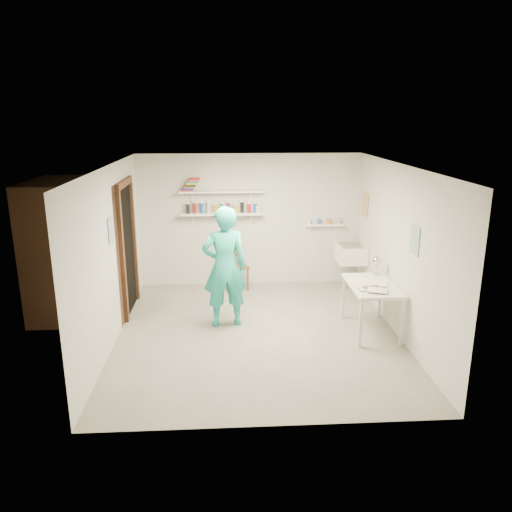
{
  "coord_description": "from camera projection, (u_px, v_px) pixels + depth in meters",
  "views": [
    {
      "loc": [
        -0.44,
        -6.63,
        3.05
      ],
      "look_at": [
        0.0,
        0.4,
        1.05
      ],
      "focal_mm": 35.0,
      "sensor_mm": 36.0,
      "label": 1
    }
  ],
  "objects": [
    {
      "name": "ledge_shelf",
      "position": [
        324.0,
        225.0,
        9.09
      ],
      "size": [
        0.7,
        0.14,
        0.03
      ],
      "primitive_type": "cube",
      "color": "white",
      "rests_on": "wall_back"
    },
    {
      "name": "doorway_recess",
      "position": [
        127.0,
        250.0,
        7.84
      ],
      "size": [
        0.02,
        0.9,
        2.0
      ],
      "primitive_type": "cube",
      "color": "black",
      "rests_on": "wall_left"
    },
    {
      "name": "corridor_box",
      "position": [
        81.0,
        248.0,
        7.79
      ],
      "size": [
        1.4,
        1.5,
        2.1
      ],
      "primitive_type": "cube",
      "color": "brown",
      "rests_on": "ground"
    },
    {
      "name": "floor",
      "position": [
        258.0,
        334.0,
        7.23
      ],
      "size": [
        4.0,
        4.5,
        0.02
      ],
      "primitive_type": "cube",
      "color": "slate",
      "rests_on": "ground"
    },
    {
      "name": "spray_cans",
      "position": [
        222.0,
        208.0,
        8.85
      ],
      "size": [
        1.34,
        0.06,
        0.17
      ],
      "color": "black",
      "rests_on": "shelf_lower"
    },
    {
      "name": "shelf_upper",
      "position": [
        222.0,
        191.0,
        8.77
      ],
      "size": [
        1.5,
        0.22,
        0.03
      ],
      "primitive_type": "cube",
      "color": "white",
      "rests_on": "wall_back"
    },
    {
      "name": "wall_right",
      "position": [
        400.0,
        251.0,
        7.02
      ],
      "size": [
        0.02,
        4.5,
        2.4
      ],
      "primitive_type": "cube",
      "color": "silver",
      "rests_on": "ground"
    },
    {
      "name": "wall_clock",
      "position": [
        227.0,
        243.0,
        7.42
      ],
      "size": [
        0.33,
        0.09,
        0.33
      ],
      "primitive_type": "cylinder",
      "rotation": [
        1.57,
        0.0,
        0.17
      ],
      "color": "#CBC08A",
      "rests_on": "man"
    },
    {
      "name": "wooden_chair",
      "position": [
        235.0,
        267.0,
        8.93
      ],
      "size": [
        0.51,
        0.5,
        0.85
      ],
      "primitive_type": "cube",
      "rotation": [
        0.0,
        0.0,
        0.4
      ],
      "color": "brown",
      "rests_on": "ground"
    },
    {
      "name": "door_jamb_far",
      "position": [
        134.0,
        242.0,
        8.33
      ],
      "size": [
        0.06,
        0.1,
        2.0
      ],
      "primitive_type": "cube",
      "color": "brown",
      "rests_on": "ground"
    },
    {
      "name": "wall_back",
      "position": [
        250.0,
        220.0,
        9.07
      ],
      "size": [
        4.0,
        0.02,
        2.4
      ],
      "primitive_type": "cube",
      "color": "silver",
      "rests_on": "ground"
    },
    {
      "name": "desk_lamp",
      "position": [
        377.0,
        261.0,
        7.46
      ],
      "size": [
        0.14,
        0.14,
        0.14
      ],
      "primitive_type": "sphere",
      "color": "silver",
      "rests_on": "work_table"
    },
    {
      "name": "book_stack",
      "position": [
        191.0,
        185.0,
        8.7
      ],
      "size": [
        0.32,
        0.14,
        0.22
      ],
      "color": "red",
      "rests_on": "shelf_upper"
    },
    {
      "name": "wall_left",
      "position": [
        111.0,
        256.0,
        6.78
      ],
      "size": [
        0.02,
        4.5,
        2.4
      ],
      "primitive_type": "cube",
      "color": "silver",
      "rests_on": "ground"
    },
    {
      "name": "poster_right_b",
      "position": [
        415.0,
        240.0,
        6.41
      ],
      "size": [
        0.01,
        0.3,
        0.38
      ],
      "primitive_type": "cube",
      "color": "#3F724C",
      "rests_on": "wall_right"
    },
    {
      "name": "ceiling",
      "position": [
        258.0,
        165.0,
        6.57
      ],
      "size": [
        4.0,
        4.5,
        0.02
      ],
      "primitive_type": "cube",
      "color": "silver",
      "rests_on": "wall_back"
    },
    {
      "name": "poster_left",
      "position": [
        111.0,
        230.0,
        6.73
      ],
      "size": [
        0.01,
        0.28,
        0.36
      ],
      "primitive_type": "cube",
      "color": "#334C7F",
      "rests_on": "wall_left"
    },
    {
      "name": "door_jamb_near",
      "position": [
        122.0,
        259.0,
        7.37
      ],
      "size": [
        0.06,
        0.1,
        2.0
      ],
      "primitive_type": "cube",
      "color": "brown",
      "rests_on": "ground"
    },
    {
      "name": "papers",
      "position": [
        373.0,
        283.0,
        7.09
      ],
      "size": [
        0.3,
        0.22,
        0.03
      ],
      "color": "silver",
      "rests_on": "work_table"
    },
    {
      "name": "shelf_lower",
      "position": [
        222.0,
        214.0,
        8.87
      ],
      "size": [
        1.5,
        0.22,
        0.03
      ],
      "primitive_type": "cube",
      "color": "white",
      "rests_on": "wall_back"
    },
    {
      "name": "wall_front",
      "position": [
        273.0,
        317.0,
        4.73
      ],
      "size": [
        4.0,
        0.02,
        2.4
      ],
      "primitive_type": "cube",
      "color": "silver",
      "rests_on": "ground"
    },
    {
      "name": "ledge_pots",
      "position": [
        324.0,
        221.0,
        9.07
      ],
      "size": [
        0.48,
        0.07,
        0.09
      ],
      "color": "silver",
      "rests_on": "ledge_shelf"
    },
    {
      "name": "work_table",
      "position": [
        371.0,
        308.0,
        7.19
      ],
      "size": [
        0.65,
        1.09,
        0.72
      ],
      "primitive_type": "cube",
      "color": "silver",
      "rests_on": "ground"
    },
    {
      "name": "man",
      "position": [
        225.0,
        267.0,
        7.29
      ],
      "size": [
        0.72,
        0.54,
        1.81
      ],
      "primitive_type": "imported",
      "rotation": [
        0.0,
        0.0,
        3.31
      ],
      "color": "#23B3A5",
      "rests_on": "ground"
    },
    {
      "name": "poster_right_a",
      "position": [
        365.0,
        204.0,
        8.65
      ],
      "size": [
        0.01,
        0.34,
        0.42
      ],
      "primitive_type": "cube",
      "color": "#995933",
      "rests_on": "wall_right"
    },
    {
      "name": "door_lintel",
      "position": [
        124.0,
        183.0,
        7.56
      ],
      "size": [
        0.06,
        1.05,
        0.1
      ],
      "primitive_type": "cube",
      "color": "brown",
      "rests_on": "wall_left"
    },
    {
      "name": "belfast_sink",
      "position": [
        351.0,
        253.0,
        8.77
      ],
      "size": [
        0.48,
        0.6,
        0.3
      ],
      "primitive_type": "cube",
      "color": "white",
      "rests_on": "wall_right"
    }
  ]
}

